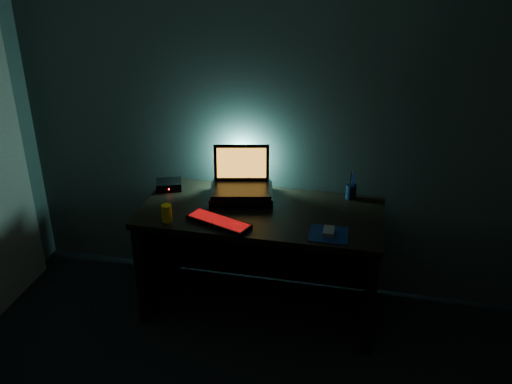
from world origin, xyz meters
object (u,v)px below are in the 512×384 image
mouse (329,232)px  juice_glass (167,213)px  keyboard (219,222)px  router (169,185)px  laptop (241,178)px  pen_cup (351,192)px

mouse → juice_glass: (-0.96, -0.04, 0.03)m
juice_glass → keyboard: bearing=6.7°
mouse → router: bearing=160.0°
laptop → pen_cup: bearing=-3.7°
pen_cup → router: bearing=-174.6°
laptop → pen_cup: laptop is taller
laptop → router: bearing=168.5°
keyboard → mouse: 0.65m
laptop → keyboard: 0.42m
pen_cup → router: (-1.20, -0.11, -0.02)m
mouse → router: 1.17m
laptop → juice_glass: size_ratio=4.00×
laptop → juice_glass: laptop is taller
juice_glass → router: bearing=108.7°
laptop → mouse: 0.73m
laptop → keyboard: bearing=-108.4°
mouse → pen_cup: bearing=78.8°
router → juice_glass: bearing=-91.0°
keyboard → juice_glass: 0.31m
laptop → pen_cup: size_ratio=4.49×
keyboard → pen_cup: (0.74, 0.51, 0.04)m
laptop → mouse: laptop is taller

